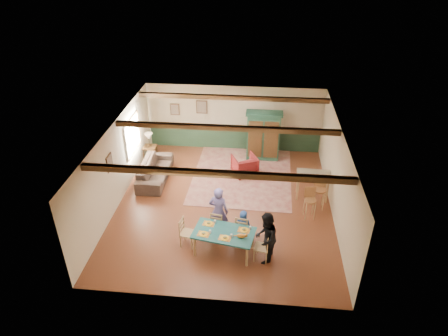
# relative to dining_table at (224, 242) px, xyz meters

# --- Properties ---
(floor) EXTENTS (8.00, 8.00, 0.00)m
(floor) POSITION_rel_dining_table_xyz_m (-0.21, 2.27, -0.35)
(floor) COLOR #562818
(floor) RESTS_ON ground
(wall_back) EXTENTS (7.00, 0.02, 2.70)m
(wall_back) POSITION_rel_dining_table_xyz_m (-0.21, 6.27, 1.00)
(wall_back) COLOR beige
(wall_back) RESTS_ON floor
(wall_left) EXTENTS (0.02, 8.00, 2.70)m
(wall_left) POSITION_rel_dining_table_xyz_m (-3.71, 2.27, 1.00)
(wall_left) COLOR beige
(wall_left) RESTS_ON floor
(wall_right) EXTENTS (0.02, 8.00, 2.70)m
(wall_right) POSITION_rel_dining_table_xyz_m (3.29, 2.27, 1.00)
(wall_right) COLOR beige
(wall_right) RESTS_ON floor
(ceiling) EXTENTS (7.00, 8.00, 0.02)m
(ceiling) POSITION_rel_dining_table_xyz_m (-0.21, 2.27, 2.35)
(ceiling) COLOR white
(ceiling) RESTS_ON wall_back
(wainscot_back) EXTENTS (6.95, 0.03, 0.90)m
(wainscot_back) POSITION_rel_dining_table_xyz_m (-0.21, 6.25, 0.10)
(wainscot_back) COLOR #1E3724
(wainscot_back) RESTS_ON floor
(ceiling_beam_front) EXTENTS (6.95, 0.16, 0.16)m
(ceiling_beam_front) POSITION_rel_dining_table_xyz_m (-0.21, -0.03, 2.26)
(ceiling_beam_front) COLOR #33200E
(ceiling_beam_front) RESTS_ON ceiling
(ceiling_beam_mid) EXTENTS (6.95, 0.16, 0.16)m
(ceiling_beam_mid) POSITION_rel_dining_table_xyz_m (-0.21, 2.67, 2.26)
(ceiling_beam_mid) COLOR #33200E
(ceiling_beam_mid) RESTS_ON ceiling
(ceiling_beam_back) EXTENTS (6.95, 0.16, 0.16)m
(ceiling_beam_back) POSITION_rel_dining_table_xyz_m (-0.21, 5.27, 2.26)
(ceiling_beam_back) COLOR #33200E
(ceiling_beam_back) RESTS_ON ceiling
(window_left) EXTENTS (0.06, 1.60, 1.30)m
(window_left) POSITION_rel_dining_table_xyz_m (-3.68, 3.97, 1.20)
(window_left) COLOR white
(window_left) RESTS_ON wall_left
(picture_left_wall) EXTENTS (0.04, 0.42, 0.52)m
(picture_left_wall) POSITION_rel_dining_table_xyz_m (-3.68, 1.67, 1.40)
(picture_left_wall) COLOR gray
(picture_left_wall) RESTS_ON wall_left
(picture_back_a) EXTENTS (0.45, 0.04, 0.55)m
(picture_back_a) POSITION_rel_dining_table_xyz_m (-1.51, 6.24, 1.45)
(picture_back_a) COLOR gray
(picture_back_a) RESTS_ON wall_back
(picture_back_b) EXTENTS (0.38, 0.04, 0.48)m
(picture_back_b) POSITION_rel_dining_table_xyz_m (-2.61, 6.24, 1.30)
(picture_back_b) COLOR gray
(picture_back_b) RESTS_ON wall_back
(dining_table) EXTENTS (1.82, 1.21, 0.70)m
(dining_table) POSITION_rel_dining_table_xyz_m (0.00, 0.00, 0.00)
(dining_table) COLOR #1A5453
(dining_table) RESTS_ON floor
(dining_chair_far_left) EXTENTS (0.46, 0.47, 0.89)m
(dining_chair_far_left) POSITION_rel_dining_table_xyz_m (-0.25, 0.73, 0.09)
(dining_chair_far_left) COLOR tan
(dining_chair_far_left) RESTS_ON floor
(dining_chair_far_right) EXTENTS (0.46, 0.47, 0.89)m
(dining_chair_far_right) POSITION_rel_dining_table_xyz_m (0.49, 0.59, 0.09)
(dining_chair_far_right) COLOR tan
(dining_chair_far_right) RESTS_ON floor
(dining_chair_end_left) EXTENTS (0.47, 0.46, 0.89)m
(dining_chair_end_left) POSITION_rel_dining_table_xyz_m (-1.05, 0.19, 0.09)
(dining_chair_end_left) COLOR tan
(dining_chair_end_left) RESTS_ON floor
(dining_chair_end_right) EXTENTS (0.47, 0.46, 0.89)m
(dining_chair_end_right) POSITION_rel_dining_table_xyz_m (1.05, -0.19, 0.09)
(dining_chair_end_right) COLOR tan
(dining_chair_end_right) RESTS_ON floor
(person_man) EXTENTS (0.64, 0.48, 1.61)m
(person_man) POSITION_rel_dining_table_xyz_m (-0.24, 0.80, 0.45)
(person_man) COLOR slate
(person_man) RESTS_ON floor
(person_woman) EXTENTS (0.70, 0.84, 1.54)m
(person_woman) POSITION_rel_dining_table_xyz_m (1.15, -0.21, 0.42)
(person_woman) COLOR black
(person_woman) RESTS_ON floor
(person_child) EXTENTS (0.50, 0.37, 0.94)m
(person_child) POSITION_rel_dining_table_xyz_m (0.50, 0.67, 0.12)
(person_child) COLOR #244690
(person_child) RESTS_ON floor
(cat) EXTENTS (0.35, 0.19, 0.17)m
(cat) POSITION_rel_dining_table_xyz_m (0.49, -0.18, 0.43)
(cat) COLOR orange
(cat) RESTS_ON dining_table
(place_setting_near_left) EXTENTS (0.42, 0.34, 0.11)m
(place_setting_near_left) POSITION_rel_dining_table_xyz_m (-0.55, -0.14, 0.40)
(place_setting_near_left) COLOR yellow
(place_setting_near_left) RESTS_ON dining_table
(place_setting_near_center) EXTENTS (0.42, 0.34, 0.11)m
(place_setting_near_center) POSITION_rel_dining_table_xyz_m (0.05, -0.25, 0.40)
(place_setting_near_center) COLOR yellow
(place_setting_near_center) RESTS_ON dining_table
(place_setting_far_left) EXTENTS (0.42, 0.34, 0.11)m
(place_setting_far_left) POSITION_rel_dining_table_xyz_m (-0.46, 0.32, 0.40)
(place_setting_far_left) COLOR yellow
(place_setting_far_left) RESTS_ON dining_table
(place_setting_far_right) EXTENTS (0.42, 0.34, 0.11)m
(place_setting_far_right) POSITION_rel_dining_table_xyz_m (0.55, 0.14, 0.40)
(place_setting_far_right) COLOR yellow
(place_setting_far_right) RESTS_ON dining_table
(area_rug) EXTENTS (3.69, 4.34, 0.01)m
(area_rug) POSITION_rel_dining_table_xyz_m (0.27, 4.14, -0.34)
(area_rug) COLOR tan
(area_rug) RESTS_ON floor
(armoire) EXTENTS (1.39, 0.57, 1.96)m
(armoire) POSITION_rel_dining_table_xyz_m (0.99, 5.55, 0.63)
(armoire) COLOR #153627
(armoire) RESTS_ON floor
(armchair) EXTENTS (1.10, 1.11, 0.77)m
(armchair) POSITION_rel_dining_table_xyz_m (0.35, 4.23, 0.03)
(armchair) COLOR #4B0F13
(armchair) RESTS_ON floor
(sofa) EXTENTS (0.96, 2.36, 0.68)m
(sofa) POSITION_rel_dining_table_xyz_m (-2.88, 3.60, -0.01)
(sofa) COLOR #372A22
(sofa) RESTS_ON floor
(end_table) EXTENTS (0.51, 0.51, 0.62)m
(end_table) POSITION_rel_dining_table_xyz_m (-3.39, 4.91, -0.04)
(end_table) COLOR #33200E
(end_table) RESTS_ON floor
(table_lamp) EXTENTS (0.34, 0.34, 0.56)m
(table_lamp) POSITION_rel_dining_table_xyz_m (-3.39, 4.91, 0.55)
(table_lamp) COLOR beige
(table_lamp) RESTS_ON end_table
(counter_table) EXTENTS (1.14, 0.71, 0.92)m
(counter_table) POSITION_rel_dining_table_xyz_m (2.69, 2.99, 0.11)
(counter_table) COLOR tan
(counter_table) RESTS_ON floor
(bar_stool_left) EXTENTS (0.42, 0.45, 1.04)m
(bar_stool_left) POSITION_rel_dining_table_xyz_m (2.52, 1.84, 0.17)
(bar_stool_left) COLOR #A36C3F
(bar_stool_left) RESTS_ON floor
(bar_stool_right) EXTENTS (0.41, 0.45, 1.11)m
(bar_stool_right) POSITION_rel_dining_table_xyz_m (2.86, 2.39, 0.21)
(bar_stool_right) COLOR #A36C3F
(bar_stool_right) RESTS_ON floor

